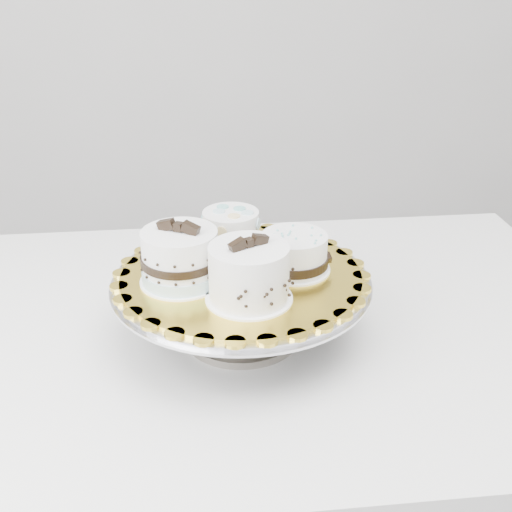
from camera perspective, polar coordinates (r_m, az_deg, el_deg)
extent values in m
cube|color=white|center=(1.08, -0.11, -6.64)|extent=(1.28, 0.92, 0.04)
cube|color=white|center=(1.65, -21.53, -11.68)|extent=(0.05, 0.05, 0.71)
cube|color=white|center=(1.71, 17.59, -9.39)|extent=(0.05, 0.05, 0.71)
cylinder|color=gray|center=(1.03, -1.27, -6.83)|extent=(0.18, 0.18, 0.01)
cylinder|color=gray|center=(1.01, -1.29, -4.80)|extent=(0.12, 0.12, 0.10)
cylinder|color=silver|center=(0.98, -1.33, -2.10)|extent=(0.39, 0.39, 0.01)
cylinder|color=silver|center=(0.98, -1.32, -2.27)|extent=(0.40, 0.40, 0.00)
cylinder|color=gold|center=(0.98, -1.33, -1.68)|extent=(0.38, 0.38, 0.01)
cylinder|color=white|center=(0.91, -0.62, -3.75)|extent=(0.12, 0.12, 0.00)
cylinder|color=white|center=(0.89, -0.64, -1.47)|extent=(0.14, 0.14, 0.08)
cylinder|color=white|center=(0.96, -6.63, -2.16)|extent=(0.12, 0.12, 0.00)
cylinder|color=white|center=(0.94, -6.76, 0.01)|extent=(0.15, 0.15, 0.08)
cylinder|color=silver|center=(0.95, -6.66, -1.60)|extent=(0.12, 0.12, 0.02)
cylinder|color=black|center=(0.94, -6.74, -0.20)|extent=(0.12, 0.12, 0.01)
cylinder|color=white|center=(1.05, -2.21, 0.66)|extent=(0.10, 0.10, 0.00)
cylinder|color=white|center=(1.04, -2.24, 2.31)|extent=(0.10, 0.10, 0.06)
cylinder|color=white|center=(0.99, 3.35, -1.13)|extent=(0.11, 0.11, 0.00)
cylinder|color=white|center=(0.97, 3.40, 0.38)|extent=(0.10, 0.10, 0.05)
cylinder|color=black|center=(0.98, 3.38, -0.32)|extent=(0.11, 0.11, 0.01)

